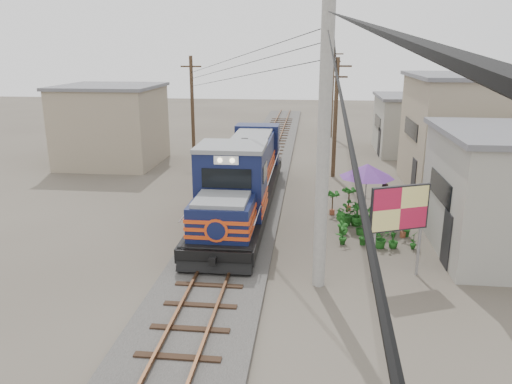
# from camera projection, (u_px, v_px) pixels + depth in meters

# --- Properties ---
(ground) EXTENTS (120.00, 120.00, 0.00)m
(ground) POSITION_uv_depth(u_px,v_px,m) (217.00, 273.00, 17.31)
(ground) COLOR #473F35
(ground) RESTS_ON ground
(ballast) EXTENTS (3.60, 70.00, 0.16)m
(ballast) POSITION_uv_depth(u_px,v_px,m) (251.00, 191.00, 26.83)
(ballast) COLOR #595651
(ballast) RESTS_ON ground
(track) EXTENTS (1.15, 70.00, 0.12)m
(track) POSITION_uv_depth(u_px,v_px,m) (251.00, 188.00, 26.78)
(track) COLOR #51331E
(track) RESTS_ON ground
(locomotive) EXTENTS (2.74, 14.91, 3.69)m
(locomotive) POSITION_uv_depth(u_px,v_px,m) (243.00, 177.00, 23.47)
(locomotive) COLOR black
(locomotive) RESTS_ON ground
(utility_pole_main) EXTENTS (0.40, 0.40, 10.00)m
(utility_pole_main) POSITION_uv_depth(u_px,v_px,m) (324.00, 134.00, 15.06)
(utility_pole_main) COLOR #9E9B93
(utility_pole_main) RESTS_ON ground
(wooden_pole_mid) EXTENTS (1.60, 0.24, 7.00)m
(wooden_pole_mid) POSITION_uv_depth(u_px,v_px,m) (335.00, 116.00, 29.16)
(wooden_pole_mid) COLOR #4C3826
(wooden_pole_mid) RESTS_ON ground
(wooden_pole_far) EXTENTS (1.60, 0.24, 7.50)m
(wooden_pole_far) POSITION_uv_depth(u_px,v_px,m) (332.00, 91.00, 42.42)
(wooden_pole_far) COLOR #4C3826
(wooden_pole_far) RESTS_ON ground
(wooden_pole_left) EXTENTS (1.60, 0.24, 7.00)m
(wooden_pole_left) POSITION_uv_depth(u_px,v_px,m) (192.00, 106.00, 33.99)
(wooden_pole_left) COLOR #4C3826
(wooden_pole_left) RESTS_ON ground
(power_lines) EXTENTS (9.65, 19.00, 3.30)m
(power_lines) POSITION_uv_depth(u_px,v_px,m) (244.00, 46.00, 23.32)
(power_lines) COLOR black
(power_lines) RESTS_ON ground
(shophouse_mid) EXTENTS (8.40, 7.35, 6.20)m
(shophouse_mid) POSITION_uv_depth(u_px,v_px,m) (488.00, 134.00, 26.56)
(shophouse_mid) COLOR gray
(shophouse_mid) RESTS_ON ground
(shophouse_back) EXTENTS (6.30, 6.30, 4.20)m
(shophouse_back) POSITION_uv_depth(u_px,v_px,m) (419.00, 124.00, 36.54)
(shophouse_back) COLOR gray
(shophouse_back) RESTS_ON ground
(shophouse_left) EXTENTS (6.30, 6.30, 5.20)m
(shophouse_left) POSITION_uv_depth(u_px,v_px,m) (112.00, 125.00, 32.91)
(shophouse_left) COLOR gray
(shophouse_left) RESTS_ON ground
(billboard) EXTENTS (1.98, 0.93, 3.25)m
(billboard) POSITION_uv_depth(u_px,v_px,m) (400.00, 211.00, 16.26)
(billboard) COLOR #99999E
(billboard) RESTS_ON ground
(market_umbrella) EXTENTS (2.95, 2.95, 2.67)m
(market_umbrella) POSITION_uv_depth(u_px,v_px,m) (367.00, 171.00, 21.70)
(market_umbrella) COLOR black
(market_umbrella) RESTS_ON ground
(vendor) EXTENTS (0.72, 0.70, 1.67)m
(vendor) POSITION_uv_depth(u_px,v_px,m) (383.00, 201.00, 22.59)
(vendor) COLOR black
(vendor) RESTS_ON ground
(plant_nursery) EXTENTS (3.28, 3.52, 1.12)m
(plant_nursery) POSITION_uv_depth(u_px,v_px,m) (362.00, 223.00, 20.85)
(plant_nursery) COLOR #1B5518
(plant_nursery) RESTS_ON ground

